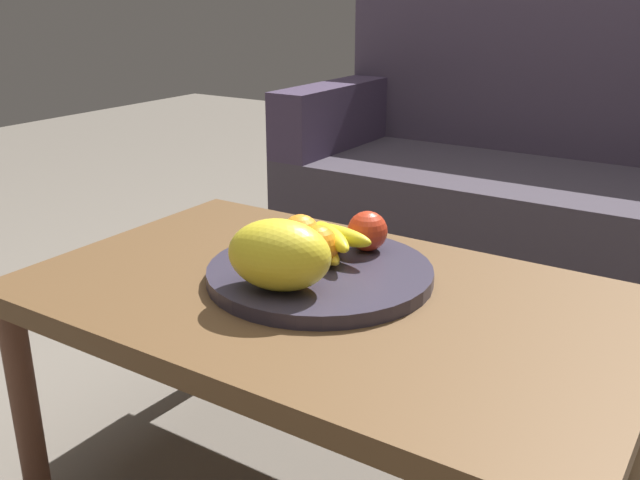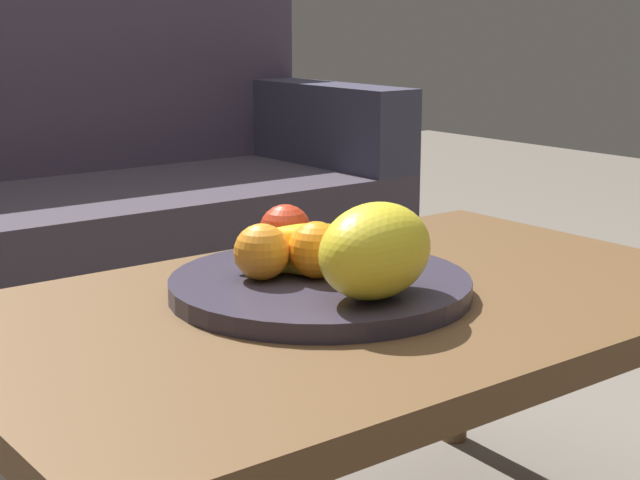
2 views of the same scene
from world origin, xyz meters
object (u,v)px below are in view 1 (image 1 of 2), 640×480
object	(u,v)px
fruit_bowl	(320,273)
melon_large_front	(279,255)
coffee_table	(326,317)
couch	(561,200)
banana_bunch	(329,243)
apple_front	(367,231)
orange_left	(301,234)
orange_front	(317,246)

from	to	relation	value
fruit_bowl	melon_large_front	bearing A→B (deg)	-91.77
fruit_bowl	coffee_table	bearing A→B (deg)	-45.44
coffee_table	couch	xyz separation A→B (m)	(0.08, 1.26, -0.09)
coffee_table	couch	distance (m)	1.26
couch	melon_large_front	size ratio (longest dim) A/B	9.91
couch	banana_bunch	xyz separation A→B (m)	(-0.12, -1.17, 0.19)
couch	apple_front	bearing A→B (deg)	-94.28
orange_left	banana_bunch	bearing A→B (deg)	11.83
couch	orange_front	distance (m)	1.24
coffee_table	apple_front	xyz separation A→B (m)	(-0.01, 0.15, 0.11)
orange_front	apple_front	world-z (taller)	same
coffee_table	apple_front	bearing A→B (deg)	92.21
orange_left	apple_front	size ratio (longest dim) A/B	0.98
coffee_table	couch	world-z (taller)	couch
coffee_table	fruit_bowl	distance (m)	0.08
melon_large_front	banana_bunch	world-z (taller)	melon_large_front
coffee_table	fruit_bowl	bearing A→B (deg)	134.56
fruit_bowl	apple_front	world-z (taller)	apple_front
coffee_table	orange_front	xyz separation A→B (m)	(-0.04, 0.04, 0.11)
melon_large_front	apple_front	size ratio (longest dim) A/B	2.28
coffee_table	banana_bunch	bearing A→B (deg)	118.73
fruit_bowl	melon_large_front	size ratio (longest dim) A/B	2.33
couch	orange_front	world-z (taller)	couch
apple_front	banana_bunch	distance (m)	0.08
couch	apple_front	distance (m)	1.13
fruit_bowl	melon_large_front	world-z (taller)	melon_large_front
orange_left	banana_bunch	xyz separation A→B (m)	(0.06, 0.01, -0.01)
melon_large_front	orange_front	size ratio (longest dim) A/B	2.29
melon_large_front	orange_left	bearing A→B (deg)	112.59
fruit_bowl	melon_large_front	xyz separation A→B (m)	(-0.00, -0.11, 0.07)
coffee_table	fruit_bowl	xyz separation A→B (m)	(-0.03, 0.04, 0.06)
coffee_table	orange_front	size ratio (longest dim) A/B	14.01
banana_bunch	fruit_bowl	bearing A→B (deg)	-76.81
fruit_bowl	orange_front	world-z (taller)	orange_front
melon_large_front	apple_front	distance (m)	0.24
orange_left	apple_front	xyz separation A→B (m)	(0.10, 0.08, 0.00)
couch	melon_large_front	bearing A→B (deg)	-94.91
apple_front	banana_bunch	bearing A→B (deg)	-120.24
melon_large_front	orange_left	xyz separation A→B (m)	(-0.06, 0.15, -0.02)
coffee_table	orange_left	world-z (taller)	orange_left
fruit_bowl	orange_left	world-z (taller)	orange_left
melon_large_front	orange_left	size ratio (longest dim) A/B	2.32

